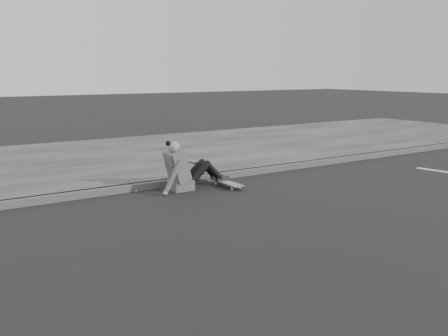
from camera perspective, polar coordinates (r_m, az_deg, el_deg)
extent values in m
plane|color=black|center=(7.57, 10.19, -4.67)|extent=(80.00, 80.00, 0.00)
cube|color=#464646|center=(9.54, -0.50, -0.90)|extent=(24.00, 0.16, 0.12)
cube|color=#373737|center=(12.14, -8.26, 1.54)|extent=(24.00, 6.00, 0.12)
cylinder|color=#A4A49F|center=(8.63, 0.93, -2.38)|extent=(0.03, 0.05, 0.05)
cylinder|color=#A4A49F|center=(8.72, 1.75, -2.26)|extent=(0.03, 0.05, 0.05)
cylinder|color=#A4A49F|center=(9.06, -0.92, -1.75)|extent=(0.03, 0.05, 0.05)
cylinder|color=#A4A49F|center=(9.14, -0.12, -1.64)|extent=(0.03, 0.05, 0.05)
cube|color=#2B2B2E|center=(8.67, 1.34, -2.14)|extent=(0.16, 0.04, 0.03)
cube|color=#2B2B2E|center=(9.09, -0.52, -1.52)|extent=(0.16, 0.04, 0.03)
cube|color=slate|center=(8.87, 0.39, -1.67)|extent=(0.20, 0.78, 0.02)
cube|color=#4F4F51|center=(8.68, -4.93, -1.93)|extent=(0.36, 0.34, 0.18)
cube|color=#4F4F51|center=(8.58, -5.38, 0.23)|extent=(0.37, 0.40, 0.57)
cube|color=#4F4F51|center=(8.49, -6.17, 0.94)|extent=(0.14, 0.30, 0.20)
cylinder|color=gray|center=(8.51, -5.70, 1.79)|extent=(0.09, 0.09, 0.08)
sphere|color=gray|center=(8.49, -5.78, 2.38)|extent=(0.20, 0.20, 0.20)
sphere|color=black|center=(8.46, -6.39, 2.81)|extent=(0.09, 0.09, 0.09)
cylinder|color=black|center=(8.71, -2.85, -0.54)|extent=(0.43, 0.13, 0.39)
cylinder|color=black|center=(8.86, -3.44, -0.35)|extent=(0.43, 0.13, 0.39)
cylinder|color=black|center=(8.86, -1.18, -0.36)|extent=(0.35, 0.11, 0.36)
cylinder|color=black|center=(9.01, -1.79, -0.17)|extent=(0.35, 0.11, 0.36)
sphere|color=black|center=(8.77, -1.93, 0.44)|extent=(0.13, 0.13, 0.13)
sphere|color=black|center=(8.92, -2.53, 0.62)|extent=(0.13, 0.13, 0.13)
cube|color=black|center=(8.99, -0.18, -1.21)|extent=(0.24, 0.08, 0.07)
cube|color=black|center=(9.14, -0.79, -1.02)|extent=(0.24, 0.08, 0.07)
cylinder|color=#4F4F51|center=(8.33, -5.90, -1.08)|extent=(0.38, 0.08, 0.58)
sphere|color=gray|center=(8.31, -6.75, -2.89)|extent=(0.08, 0.08, 0.08)
cylinder|color=#4F4F51|center=(8.82, -4.50, 0.94)|extent=(0.48, 0.08, 0.21)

